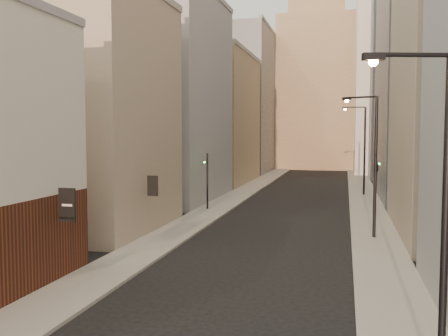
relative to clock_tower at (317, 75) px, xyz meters
The scene contains 15 objects.
sidewalk_left 41.32m from the clock_tower, 98.46° to the right, with size 3.00×140.00×0.15m, color gray.
sidewalk_right 41.64m from the clock_tower, 78.54° to the right, with size 3.00×140.00×0.15m, color gray.
left_bldg_beige 67.60m from the clock_tower, 99.46° to the right, with size 8.00×12.00×16.00m, color tan.
left_bldg_grey 51.76m from the clock_tower, 102.41° to the right, with size 8.00×16.00×20.00m, color gray.
left_bldg_tan 35.05m from the clock_tower, 108.97° to the right, with size 8.00×18.00×17.00m, color #967D60.
left_bldg_wingrid 17.23m from the clock_tower, 132.51° to the right, with size 8.00×20.00×24.00m, color gray.
right_bldg_wingrid 44.21m from the clock_tower, 72.80° to the right, with size 8.00×20.00×26.00m, color gray.
highrise 24.93m from the clock_tower, 36.38° to the right, with size 21.00×23.00×51.20m.
clock_tower is the anchor object (origin of this frame).
white_tower 17.83m from the clock_tower, 51.84° to the right, with size 8.00×8.00×41.50m.
streetlamp_near 85.45m from the clock_tower, 84.71° to the right, with size 2.23×0.81×8.74m.
streetlamp_mid 66.35m from the clock_tower, 83.67° to the right, with size 2.22×1.14×9.07m.
streetlamp_far 44.71m from the clock_tower, 80.23° to the right, with size 2.50×0.43×9.52m.
traffic_light_left 58.15m from the clock_tower, 96.14° to the right, with size 0.53×0.39×5.00m.
traffic_light_right 56.98m from the clock_tower, 81.65° to the right, with size 0.75×0.75×5.00m.
Camera 1 is at (4.52, -5.46, 6.78)m, focal length 40.00 mm.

